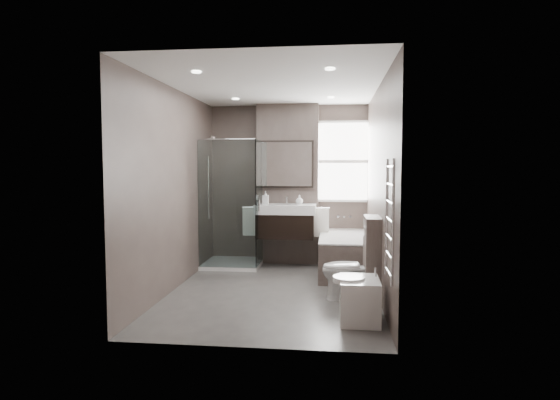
# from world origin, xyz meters

# --- Properties ---
(room) EXTENTS (2.70, 3.90, 2.70)m
(room) POSITION_xyz_m (0.00, 0.00, 1.30)
(room) COLOR #494643
(room) RESTS_ON ground
(vanity_pier) EXTENTS (1.00, 0.25, 2.60)m
(vanity_pier) POSITION_xyz_m (0.00, 1.77, 1.30)
(vanity_pier) COLOR #4E423D
(vanity_pier) RESTS_ON ground
(vanity) EXTENTS (0.95, 0.47, 0.66)m
(vanity) POSITION_xyz_m (0.00, 1.43, 0.74)
(vanity) COLOR black
(vanity) RESTS_ON vanity_pier
(mirror_cabinet) EXTENTS (0.86, 0.08, 0.76)m
(mirror_cabinet) POSITION_xyz_m (0.00, 1.61, 1.63)
(mirror_cabinet) COLOR black
(mirror_cabinet) RESTS_ON vanity_pier
(towel_left) EXTENTS (0.24, 0.06, 0.44)m
(towel_left) POSITION_xyz_m (-0.56, 1.40, 0.72)
(towel_left) COLOR white
(towel_left) RESTS_ON vanity_pier
(towel_right) EXTENTS (0.24, 0.06, 0.44)m
(towel_right) POSITION_xyz_m (0.56, 1.40, 0.72)
(towel_right) COLOR white
(towel_right) RESTS_ON vanity_pier
(shower_enclosure) EXTENTS (0.90, 0.90, 2.00)m
(shower_enclosure) POSITION_xyz_m (-0.75, 1.35, 0.49)
(shower_enclosure) COLOR white
(shower_enclosure) RESTS_ON ground
(bathtub) EXTENTS (0.75, 1.60, 0.57)m
(bathtub) POSITION_xyz_m (0.92, 1.10, 0.32)
(bathtub) COLOR #4E423D
(bathtub) RESTS_ON ground
(window) EXTENTS (0.98, 0.06, 1.33)m
(window) POSITION_xyz_m (0.90, 1.88, 1.68)
(window) COLOR white
(window) RESTS_ON room
(toilet) EXTENTS (0.74, 0.46, 0.72)m
(toilet) POSITION_xyz_m (0.97, -0.27, 0.36)
(toilet) COLOR white
(toilet) RESTS_ON ground
(cistern_box) EXTENTS (0.19, 0.55, 1.00)m
(cistern_box) POSITION_xyz_m (1.21, -0.25, 0.50)
(cistern_box) COLOR #4E423D
(cistern_box) RESTS_ON ground
(bidet) EXTENTS (0.48, 0.55, 0.57)m
(bidet) POSITION_xyz_m (1.01, -1.06, 0.23)
(bidet) COLOR white
(bidet) RESTS_ON ground
(towel_radiator) EXTENTS (0.03, 0.49, 1.10)m
(towel_radiator) POSITION_xyz_m (1.25, -1.60, 1.12)
(towel_radiator) COLOR silver
(towel_radiator) RESTS_ON room
(soap_bottle_a) EXTENTS (0.09, 0.10, 0.21)m
(soap_bottle_a) POSITION_xyz_m (-0.32, 1.40, 1.10)
(soap_bottle_a) COLOR white
(soap_bottle_a) RESTS_ON vanity
(soap_bottle_b) EXTENTS (0.11, 0.11, 0.15)m
(soap_bottle_b) POSITION_xyz_m (0.21, 1.46, 1.07)
(soap_bottle_b) COLOR white
(soap_bottle_b) RESTS_ON vanity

